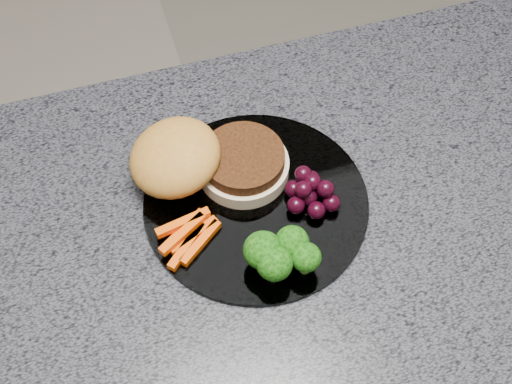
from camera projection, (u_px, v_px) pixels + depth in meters
island_cabinet at (321, 369)px, 1.20m from camera, size 1.20×0.60×0.86m
countertop at (350, 235)px, 0.83m from camera, size 1.20×0.60×0.04m
plate at (256, 203)px, 0.82m from camera, size 0.26×0.26×0.01m
burger at (200, 162)px, 0.82m from camera, size 0.20×0.14×0.06m
carrot_sticks at (188, 235)px, 0.79m from camera, size 0.07×0.07×0.02m
broccoli at (280, 253)px, 0.75m from camera, size 0.08×0.06×0.05m
grape_bunch at (311, 192)px, 0.81m from camera, size 0.06×0.06×0.04m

